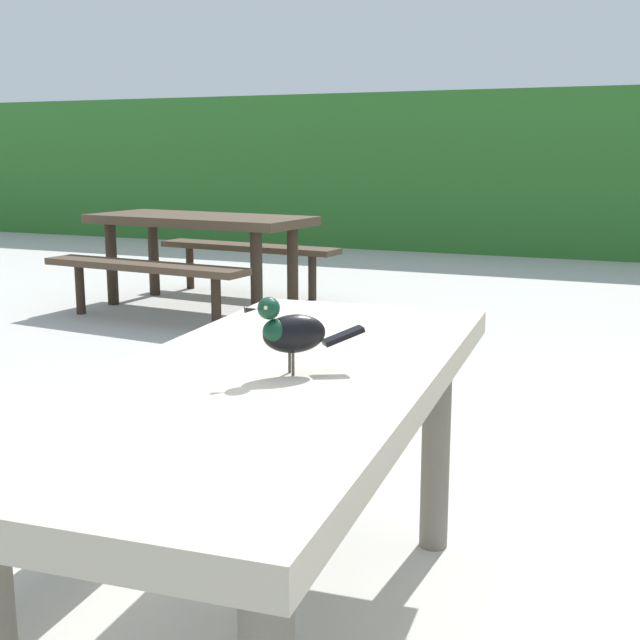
# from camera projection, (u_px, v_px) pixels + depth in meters

# --- Properties ---
(ground_plane) EXTENTS (60.00, 60.00, 0.00)m
(ground_plane) POSITION_uv_depth(u_px,v_px,m) (333.00, 605.00, 2.37)
(ground_plane) COLOR #B7B5AD
(hedge_wall) EXTENTS (28.00, 1.79, 1.95)m
(hedge_wall) POSITION_uv_depth(u_px,v_px,m) (615.00, 173.00, 10.32)
(hedge_wall) COLOR #2D6B28
(hedge_wall) RESTS_ON ground
(picnic_table_foreground) EXTENTS (1.81, 1.86, 0.74)m
(picnic_table_foreground) POSITION_uv_depth(u_px,v_px,m) (274.00, 442.00, 2.04)
(picnic_table_foreground) COLOR #B2A893
(picnic_table_foreground) RESTS_ON ground
(bird_grackle) EXTENTS (0.23, 0.21, 0.18)m
(bird_grackle) POSITION_uv_depth(u_px,v_px,m) (290.00, 331.00, 1.94)
(bird_grackle) COLOR black
(bird_grackle) RESTS_ON picnic_table_foreground
(picnic_table_mid_left) EXTENTS (1.86, 1.83, 0.74)m
(picnic_table_mid_left) POSITION_uv_depth(u_px,v_px,m) (200.00, 238.00, 6.77)
(picnic_table_mid_left) COLOR #473828
(picnic_table_mid_left) RESTS_ON ground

